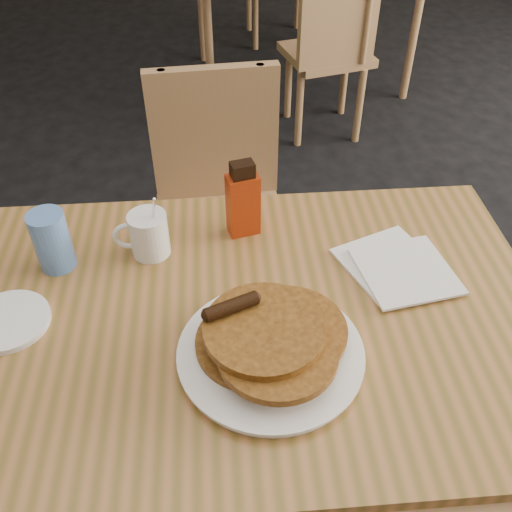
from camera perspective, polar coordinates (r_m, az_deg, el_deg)
The scene contains 10 objects.
floor at distance 1.70m, azimuth -1.98°, elevation -22.18°, with size 10.00×10.00×0.00m, color black.
main_table at distance 1.09m, azimuth -0.50°, elevation -7.33°, with size 1.19×0.84×0.75m.
chair_main_far at distance 1.77m, azimuth -3.72°, elevation 6.73°, with size 0.40×0.40×0.86m.
chair_neighbor_near at distance 2.89m, azimuth 7.56°, elevation 20.44°, with size 0.45×0.45×0.84m.
pancake_plate at distance 0.97m, azimuth 1.44°, elevation -8.91°, with size 0.32×0.32×0.10m.
coffee_mug at distance 1.17m, azimuth -10.78°, elevation 2.21°, with size 0.11×0.08×0.15m.
syrup_bottle at distance 1.18m, azimuth -1.31°, elevation 5.51°, with size 0.07×0.05×0.17m.
napkin_stack at distance 1.17m, azimuth 13.96°, elevation -1.08°, with size 0.23×0.24×0.01m.
blue_tumbler at distance 1.18m, azimuth -19.73°, elevation 1.45°, with size 0.07×0.07×0.13m, color #5685CB.
side_saucer at distance 1.13m, azimuth -23.55°, elevation -6.01°, with size 0.15×0.15×0.01m, color white.
Camera 1 is at (-0.05, -0.75, 1.53)m, focal length 40.00 mm.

